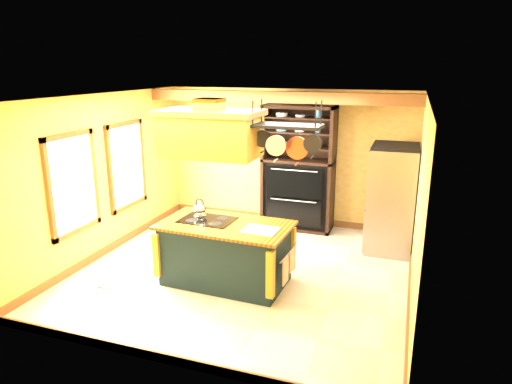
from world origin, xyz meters
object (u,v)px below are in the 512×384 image
Objects in this scene: kitchen_island at (226,253)px; hutch at (298,182)px; refrigerator at (391,201)px; range_hood at (210,132)px; pot_rack at (287,133)px.

hutch is (0.42, 2.71, 0.46)m from kitchen_island.
range_hood is at bearing -138.81° from refrigerator.
range_hood and pot_rack have the same top height.
kitchen_island is 1.79m from range_hood.
refrigerator is (2.21, 2.10, 0.42)m from kitchen_island.
refrigerator is at bearing 46.15° from kitchen_island.
kitchen_island is 2.02× the size of pot_rack.
pot_rack is 0.53× the size of refrigerator.
pot_rack is at bearing 2.62° from kitchen_island.
range_hood is 1.10m from pot_rack.
kitchen_island is at bearing -136.37° from refrigerator.
refrigerator is at bearing 41.19° from range_hood.
kitchen_island is 1.36× the size of range_hood.
kitchen_island is 2.78m from hutch.
hutch reaches higher than refrigerator.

